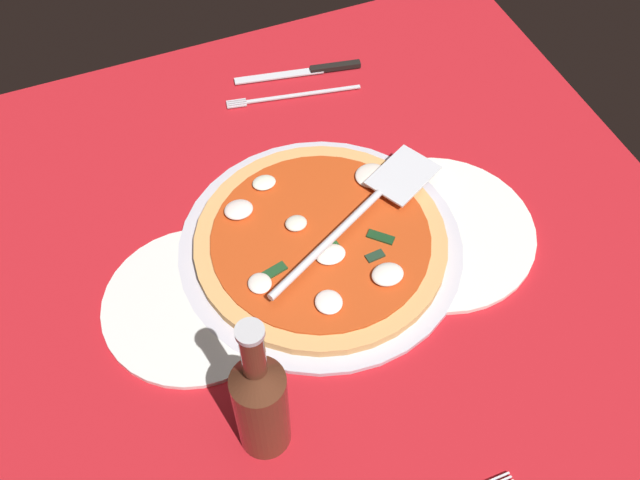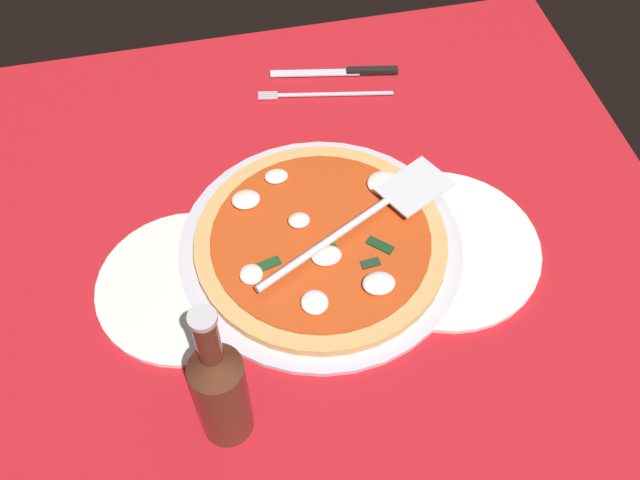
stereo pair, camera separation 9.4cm
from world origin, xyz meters
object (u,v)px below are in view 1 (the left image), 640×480
(pizza, at_px, (320,241))
(beer_bottle, at_px, (261,402))
(pizza_server, at_px, (365,211))
(place_setting_far, at_px, (302,84))
(dinner_plate_right, at_px, (439,231))
(dinner_plate_left, at_px, (194,303))

(pizza, height_order, beer_bottle, beer_bottle)
(pizza_server, height_order, place_setting_far, pizza_server)
(dinner_plate_right, bearing_deg, dinner_plate_left, 177.61)
(dinner_plate_left, relative_size, beer_bottle, 0.97)
(dinner_plate_left, height_order, pizza, pizza)
(place_setting_far, bearing_deg, beer_bottle, 75.49)
(dinner_plate_left, relative_size, pizza, 0.70)
(place_setting_far, relative_size, beer_bottle, 0.97)
(dinner_plate_left, relative_size, dinner_plate_right, 0.89)
(pizza, bearing_deg, dinner_plate_left, -173.17)
(pizza_server, bearing_deg, dinner_plate_right, -52.62)
(dinner_plate_left, distance_m, place_setting_far, 0.42)
(place_setting_far, distance_m, beer_bottle, 0.58)
(pizza, distance_m, pizza_server, 0.07)
(dinner_plate_right, distance_m, beer_bottle, 0.36)
(pizza_server, height_order, beer_bottle, beer_bottle)
(pizza_server, xyz_separation_m, beer_bottle, (-0.22, -0.22, 0.05))
(beer_bottle, bearing_deg, dinner_plate_right, 30.19)
(dinner_plate_left, xyz_separation_m, beer_bottle, (0.03, -0.19, 0.08))
(dinner_plate_right, relative_size, pizza_server, 0.90)
(dinner_plate_left, bearing_deg, beer_bottle, -82.48)
(pizza, distance_m, beer_bottle, 0.27)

